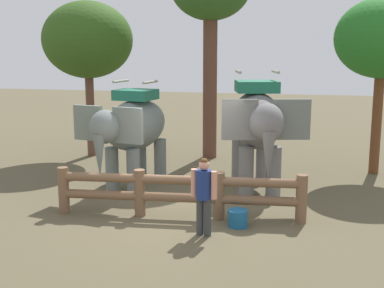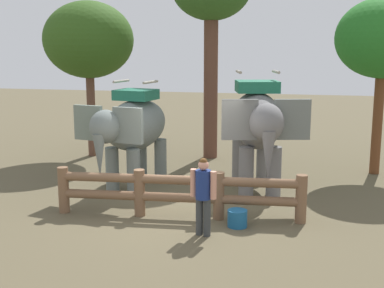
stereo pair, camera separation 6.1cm
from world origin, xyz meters
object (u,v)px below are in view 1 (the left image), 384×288
Objects in this scene: tree_far_right at (88,41)px; feed_bucket at (238,218)px; elephant_near_left at (132,128)px; tree_back_center at (382,39)px; elephant_center at (257,124)px; log_fence at (179,191)px; tourist_woman_in_black at (204,191)px.

feed_bucket is at bearing -45.56° from tree_far_right.
tree_back_center reaches higher than elephant_near_left.
elephant_center is 6.97m from tree_far_right.
elephant_center is 0.73× the size of tree_back_center.
tree_far_right reaches higher than feed_bucket.
elephant_near_left is 3.27m from elephant_center.
log_fence is at bearing -118.37° from elephant_center.
log_fence is 13.28× the size of feed_bucket.
tree_far_right is at bearing 128.46° from tourist_woman_in_black.
log_fence is at bearing -51.45° from tree_far_right.
elephant_near_left is 8.14× the size of feed_bucket.
feed_bucket is at bearing -91.78° from elephant_center.
elephant_near_left is at bearing 141.53° from feed_bucket.
tourist_woman_in_black is at bearing -50.97° from elephant_near_left.
tree_back_center is 7.38m from feed_bucket.
elephant_center is 4.62m from tree_back_center.
elephant_center is at bearing -142.85° from tree_back_center.
elephant_near_left is 4.94m from tree_far_right.
elephant_near_left is at bearing -155.68° from tree_back_center.
feed_bucket is (1.34, -0.31, -0.42)m from log_fence.
tree_far_right is at bearing 128.55° from log_fence.
log_fence is 1.06× the size of tree_far_right.
tree_back_center is at bearing 47.53° from log_fence.
log_fence is 7.68m from tree_back_center.
tree_back_center is (4.68, 5.12, 3.30)m from log_fence.
elephant_near_left reaches higher than feed_bucket.
elephant_center reaches higher than feed_bucket.
elephant_center reaches higher than tourist_woman_in_black.
log_fence is 3.00m from elephant_near_left.
log_fence reaches higher than feed_bucket.
feed_bucket is (0.60, 0.64, -0.73)m from tourist_woman_in_black.
log_fence is at bearing -50.51° from elephant_near_left.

